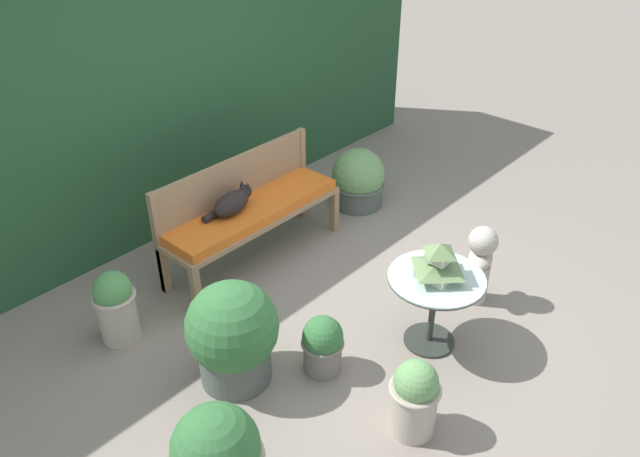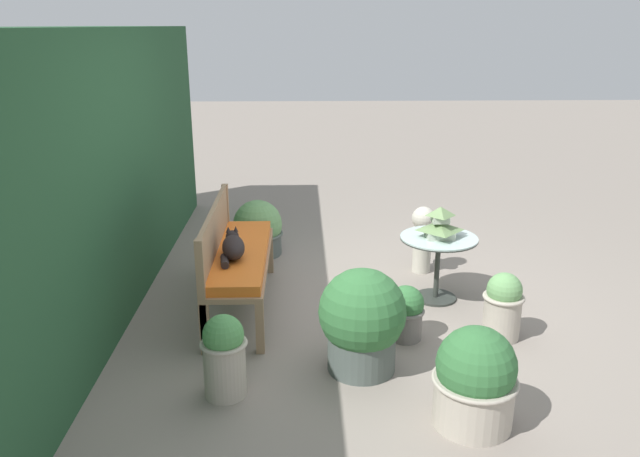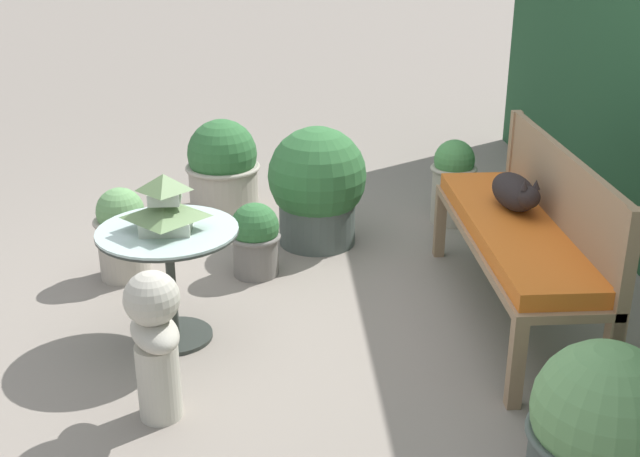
% 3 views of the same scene
% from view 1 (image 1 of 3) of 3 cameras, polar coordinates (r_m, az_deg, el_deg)
% --- Properties ---
extents(ground, '(30.00, 30.00, 0.00)m').
position_cam_1_polar(ground, '(4.69, 2.82, -8.09)').
color(ground, gray).
extents(foliage_hedge_back, '(6.40, 1.01, 2.26)m').
position_cam_1_polar(foliage_hedge_back, '(5.79, -16.43, 11.74)').
color(foliage_hedge_back, '#234C2D').
rests_on(foliage_hedge_back, ground).
extents(garden_bench, '(1.61, 0.45, 0.52)m').
position_cam_1_polar(garden_bench, '(5.09, -6.07, 1.34)').
color(garden_bench, '#937556').
rests_on(garden_bench, ground).
extents(bench_backrest, '(1.61, 0.06, 0.87)m').
position_cam_1_polar(bench_backrest, '(5.13, -7.76, 4.02)').
color(bench_backrest, '#937556').
rests_on(bench_backrest, ground).
extents(cat, '(0.48, 0.22, 0.21)m').
position_cam_1_polar(cat, '(4.93, -8.05, 2.37)').
color(cat, black).
rests_on(cat, garden_bench).
extents(patio_table, '(0.65, 0.65, 0.57)m').
position_cam_1_polar(patio_table, '(4.27, 10.46, -5.68)').
color(patio_table, '#2D332D').
rests_on(patio_table, ground).
extents(pagoda_birdhouse, '(0.31, 0.31, 0.27)m').
position_cam_1_polar(pagoda_birdhouse, '(4.14, 10.78, -3.11)').
color(pagoda_birdhouse, '#B2BCA8').
rests_on(pagoda_birdhouse, patio_table).
extents(garden_bust, '(0.36, 0.29, 0.65)m').
position_cam_1_polar(garden_bust, '(4.79, 14.43, -2.81)').
color(garden_bust, '#B7B2A3').
rests_on(garden_bust, ground).
extents(potted_plant_table_far, '(0.60, 0.60, 0.73)m').
position_cam_1_polar(potted_plant_table_far, '(4.04, -7.97, -9.60)').
color(potted_plant_table_far, '#4C5651').
rests_on(potted_plant_table_far, ground).
extents(potted_plant_patio_mid, '(0.29, 0.29, 0.42)m').
position_cam_1_polar(potted_plant_patio_mid, '(4.15, 0.24, -10.55)').
color(potted_plant_patio_mid, slate).
rests_on(potted_plant_patio_mid, ground).
extents(potted_plant_bench_right, '(0.30, 0.30, 0.56)m').
position_cam_1_polar(potted_plant_bench_right, '(4.57, -18.17, -6.68)').
color(potted_plant_bench_right, '#ADA393').
rests_on(potted_plant_bench_right, ground).
extents(potted_plant_hedge_corner, '(0.52, 0.52, 0.57)m').
position_cam_1_polar(potted_plant_hedge_corner, '(5.96, 3.49, 4.43)').
color(potted_plant_hedge_corner, '#4C5651').
rests_on(potted_plant_hedge_corner, ground).
extents(potted_plant_path_edge, '(0.31, 0.31, 0.52)m').
position_cam_1_polar(potted_plant_path_edge, '(3.80, 8.62, -14.99)').
color(potted_plant_path_edge, '#ADA393').
rests_on(potted_plant_path_edge, ground).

